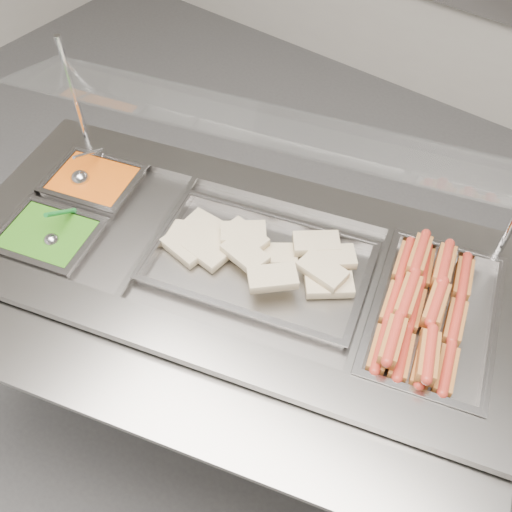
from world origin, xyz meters
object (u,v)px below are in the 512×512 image
Objects in this scene: serving_spoon at (54,236)px; pan_hotdogs at (431,321)px; ladle at (81,178)px; sneeze_guard at (267,126)px; steam_counter at (244,330)px; pan_wraps at (259,266)px.

pan_hotdogs is at bearing 23.11° from serving_spoon.
ladle is (-1.15, -0.21, 0.04)m from pan_hotdogs.
sneeze_guard is at bearing 176.94° from pan_hotdogs.
sneeze_guard is 0.69m from ladle.
serving_spoon reaches higher than steam_counter.
steam_counter is 0.75m from sneeze_guard.
serving_spoon reaches higher than pan_hotdogs.
ladle is 0.26m from serving_spoon.
sneeze_guard reaches higher than pan_wraps.
sneeze_guard is at bearing 106.22° from steam_counter.
pan_hotdogs is at bearing 10.52° from ladle.
serving_spoon is at bearing -132.85° from sneeze_guard.
pan_wraps is 0.62m from serving_spoon.
sneeze_guard is 2.67× the size of pan_hotdogs.
pan_hotdogs and pan_wraps have the same top height.
ladle is (-0.67, -0.07, 0.03)m from pan_wraps.
pan_wraps is 0.68m from ladle.
serving_spoon reaches higher than ladle.
pan_wraps is 4.43× the size of serving_spoon.
pan_hotdogs is (0.54, 0.16, 0.36)m from steam_counter.
steam_counter is at bearing 5.42° from ladle.
ladle is at bearing 120.23° from serving_spoon.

